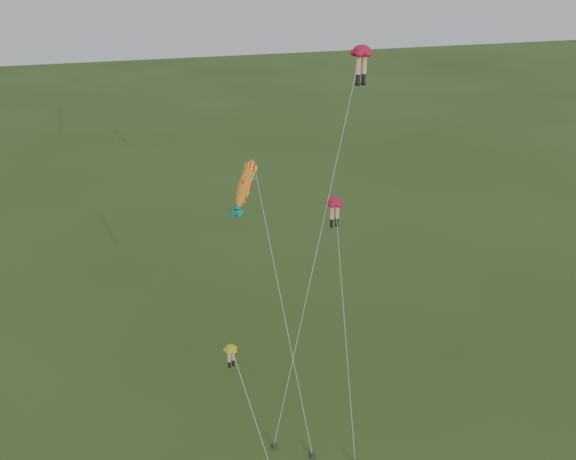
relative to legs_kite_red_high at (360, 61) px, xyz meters
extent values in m
plane|color=#2E4A1A|center=(-5.94, -7.54, -21.73)|extent=(300.00, 300.00, 0.00)
ellipsoid|color=#B81232|center=(0.14, 0.13, 0.57)|extent=(1.70, 1.70, 0.72)
cylinder|color=#E9A789|center=(-0.08, 0.09, -0.28)|extent=(0.32, 0.32, 1.10)
cylinder|color=black|center=(-0.08, 0.09, -1.11)|extent=(0.25, 0.25, 0.55)
cube|color=black|center=(-0.08, 0.09, -1.46)|extent=(0.24, 0.35, 0.16)
cylinder|color=#E9A789|center=(0.35, 0.18, -0.28)|extent=(0.32, 0.32, 1.10)
cylinder|color=black|center=(0.35, 0.18, -1.11)|extent=(0.25, 0.25, 0.55)
cube|color=black|center=(0.35, 0.18, -1.46)|extent=(0.24, 0.35, 0.16)
cylinder|color=silver|center=(-3.81, -3.73, -10.29)|extent=(7.94, 7.76, 22.44)
cube|color=black|center=(-7.76, -7.59, -21.61)|extent=(0.25, 0.35, 0.24)
ellipsoid|color=#B81232|center=(-1.41, -0.12, -9.05)|extent=(1.28, 1.28, 0.62)
cylinder|color=#E9A789|center=(-1.60, -0.13, -9.78)|extent=(0.28, 0.28, 0.95)
cylinder|color=black|center=(-1.60, -0.13, -10.50)|extent=(0.22, 0.22, 0.48)
cube|color=black|center=(-1.60, -0.13, -10.80)|extent=(0.16, 0.28, 0.14)
cylinder|color=#E9A789|center=(-1.22, -0.11, -9.78)|extent=(0.28, 0.28, 0.95)
cylinder|color=black|center=(-1.22, -0.11, -10.50)|extent=(0.22, 0.22, 0.48)
cube|color=black|center=(-1.22, -0.11, -10.80)|extent=(0.16, 0.28, 0.14)
cylinder|color=silver|center=(-2.47, -5.22, -15.13)|extent=(2.16, 10.23, 12.78)
ellipsoid|color=gold|center=(-10.01, -6.58, -14.70)|extent=(1.11, 1.11, 0.43)
cylinder|color=#E9A789|center=(-10.13, -6.63, -15.20)|extent=(0.19, 0.19, 0.65)
cylinder|color=black|center=(-10.13, -6.63, -15.69)|extent=(0.15, 0.15, 0.33)
cube|color=black|center=(-10.13, -6.63, -15.90)|extent=(0.17, 0.22, 0.09)
cylinder|color=#E9A789|center=(-9.88, -6.53, -15.20)|extent=(0.19, 0.19, 0.65)
cylinder|color=black|center=(-9.88, -6.53, -15.69)|extent=(0.15, 0.15, 0.33)
cube|color=black|center=(-9.88, -6.53, -15.90)|extent=(0.17, 0.22, 0.09)
cylinder|color=silver|center=(-9.24, -8.32, -18.00)|extent=(1.58, 3.53, 7.03)
ellipsoid|color=yellow|center=(-7.83, -2.00, -6.46)|extent=(2.53, 3.07, 2.86)
sphere|color=yellow|center=(-7.83, -2.00, -6.46)|extent=(1.47, 1.56, 1.27)
cone|color=#127868|center=(-7.83, -2.00, -6.46)|extent=(1.25, 1.37, 1.21)
cone|color=#127868|center=(-7.83, -2.00, -6.46)|extent=(1.25, 1.37, 1.21)
cone|color=#127868|center=(-7.83, -2.00, -6.46)|extent=(0.71, 0.77, 0.68)
cone|color=#127868|center=(-7.83, -2.00, -6.46)|extent=(0.71, 0.77, 0.68)
cone|color=red|center=(-7.83, -2.00, -6.46)|extent=(0.74, 0.79, 0.67)
cylinder|color=silver|center=(-6.80, -5.49, -13.98)|extent=(2.09, 7.01, 15.06)
cube|color=black|center=(-5.77, -8.98, -21.61)|extent=(0.25, 0.35, 0.24)
camera|label=1|loc=(-15.64, -37.03, 6.47)|focal=40.00mm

